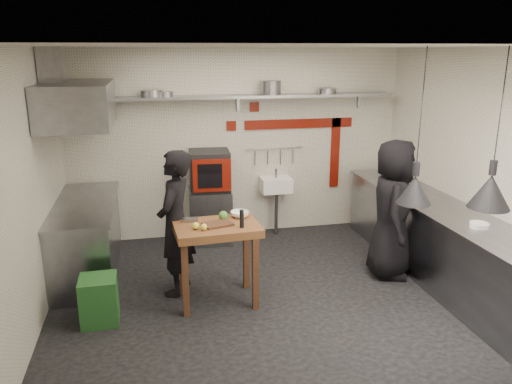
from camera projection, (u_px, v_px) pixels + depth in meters
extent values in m
plane|color=black|center=(271.00, 292.00, 5.91)|extent=(5.00, 5.00, 0.00)
plane|color=beige|center=(273.00, 46.00, 5.15)|extent=(5.00, 5.00, 0.00)
cube|color=silver|center=(238.00, 144.00, 7.50)|extent=(5.00, 0.04, 2.80)
cube|color=silver|center=(343.00, 248.00, 3.56)|extent=(5.00, 0.04, 2.80)
cube|color=silver|center=(31.00, 190.00, 5.02)|extent=(0.04, 4.20, 2.80)
cube|color=silver|center=(472.00, 167.00, 6.04)|extent=(0.04, 4.20, 2.80)
cube|color=maroon|center=(299.00, 124.00, 7.60)|extent=(1.70, 0.02, 0.14)
cube|color=maroon|center=(335.00, 153.00, 7.86)|extent=(0.14, 0.02, 1.10)
cube|color=maroon|center=(254.00, 107.00, 7.38)|extent=(0.14, 0.02, 0.14)
cube|color=maroon|center=(231.00, 126.00, 7.39)|extent=(0.14, 0.02, 0.14)
cube|color=slate|center=(240.00, 97.00, 7.14)|extent=(4.60, 0.34, 0.04)
cube|color=slate|center=(103.00, 105.00, 6.92)|extent=(0.04, 0.06, 0.24)
cube|color=slate|center=(238.00, 103.00, 7.31)|extent=(0.04, 0.06, 0.24)
cube|color=slate|center=(359.00, 100.00, 7.69)|extent=(0.04, 0.06, 0.24)
cylinder|color=slate|center=(152.00, 93.00, 6.87)|extent=(0.32, 0.32, 0.09)
cylinder|color=slate|center=(165.00, 94.00, 6.91)|extent=(0.24, 0.24, 0.07)
cylinder|color=slate|center=(271.00, 88.00, 7.20)|extent=(0.30, 0.30, 0.20)
cylinder|color=slate|center=(327.00, 91.00, 7.39)|extent=(0.31, 0.31, 0.08)
cube|color=slate|center=(211.00, 216.00, 7.38)|extent=(0.64, 0.59, 0.80)
cube|color=black|center=(210.00, 171.00, 7.17)|extent=(0.60, 0.56, 0.58)
cube|color=maroon|center=(212.00, 176.00, 6.89)|extent=(0.53, 0.06, 0.46)
cube|color=black|center=(210.00, 176.00, 6.87)|extent=(0.34, 0.03, 0.34)
cube|color=white|center=(276.00, 185.00, 7.62)|extent=(0.46, 0.34, 0.22)
cylinder|color=slate|center=(276.00, 173.00, 7.57)|extent=(0.03, 0.03, 0.14)
cylinder|color=slate|center=(276.00, 213.00, 7.70)|extent=(0.06, 0.06, 0.66)
cylinder|color=slate|center=(274.00, 148.00, 7.60)|extent=(0.90, 0.02, 0.02)
cube|color=slate|center=(438.00, 242.00, 6.23)|extent=(0.70, 3.80, 0.90)
cube|color=slate|center=(442.00, 207.00, 6.10)|extent=(0.76, 3.90, 0.03)
cylinder|color=white|center=(479.00, 225.00, 5.34)|extent=(0.25, 0.25, 0.05)
cube|color=slate|center=(87.00, 239.00, 6.34)|extent=(0.70, 1.90, 0.90)
cube|color=slate|center=(84.00, 204.00, 6.21)|extent=(0.76, 2.00, 0.03)
cube|color=slate|center=(78.00, 104.00, 5.88)|extent=(0.78, 1.60, 0.50)
cube|color=slate|center=(52.00, 69.00, 5.72)|extent=(0.28, 0.28, 0.50)
cube|color=#215623|center=(99.00, 300.00, 5.20)|extent=(0.38, 0.38, 0.50)
cube|color=#51301E|center=(218.00, 224.00, 5.44)|extent=(0.35, 0.29, 0.02)
cylinder|color=black|center=(242.00, 219.00, 5.34)|extent=(0.05, 0.05, 0.20)
sphere|color=yellow|center=(196.00, 226.00, 5.30)|extent=(0.08, 0.08, 0.08)
sphere|color=yellow|center=(204.00, 227.00, 5.27)|extent=(0.08, 0.08, 0.07)
sphere|color=#498435|center=(223.00, 216.00, 5.60)|extent=(0.12, 0.12, 0.11)
cube|color=slate|center=(190.00, 220.00, 5.57)|extent=(0.19, 0.14, 0.03)
imported|color=white|center=(240.00, 214.00, 5.70)|extent=(0.27, 0.27, 0.07)
imported|color=black|center=(175.00, 223.00, 5.71)|extent=(0.62, 0.73, 1.70)
imported|color=black|center=(392.00, 209.00, 6.15)|extent=(0.84, 1.00, 1.74)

